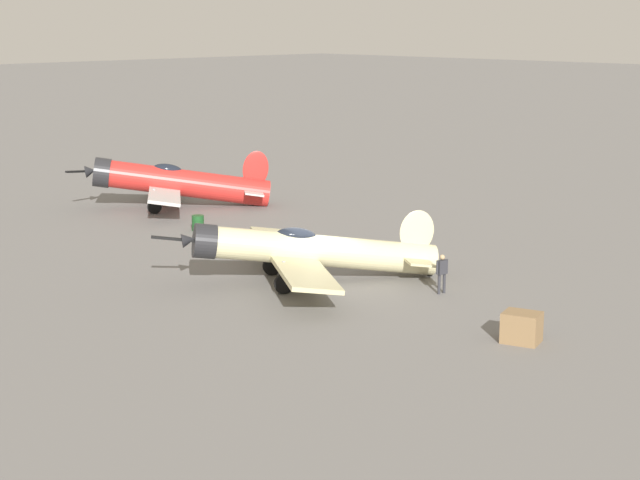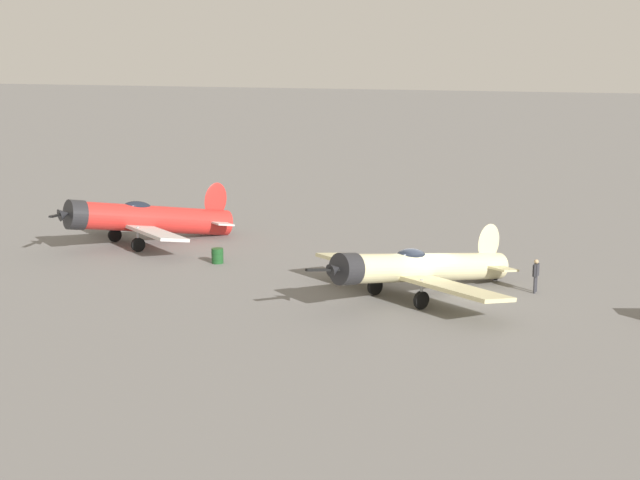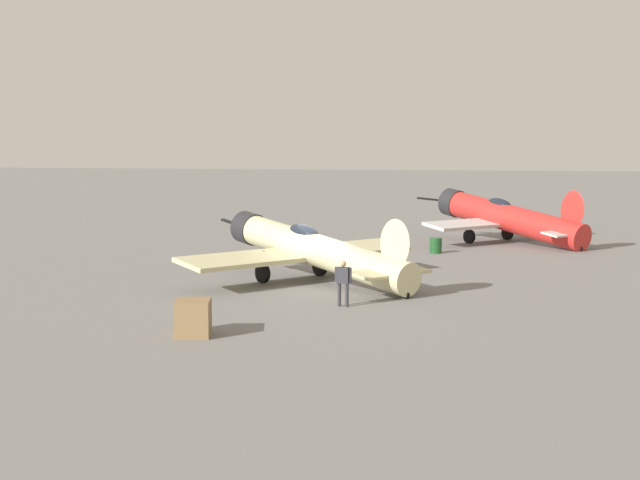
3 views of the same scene
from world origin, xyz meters
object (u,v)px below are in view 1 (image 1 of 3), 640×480
(airplane_foreground, at_px, (308,250))
(ground_crew_mechanic, at_px, (442,270))
(airplane_mid_apron, at_px, (176,182))
(equipment_crate, at_px, (522,327))
(fuel_drum, at_px, (198,223))

(airplane_foreground, xyz_separation_m, ground_crew_mechanic, (2.58, -5.05, -0.40))
(airplane_foreground, xyz_separation_m, airplane_mid_apron, (6.66, 17.75, 0.12))
(airplane_foreground, bearing_deg, airplane_mid_apron, -77.11)
(equipment_crate, bearing_deg, airplane_mid_apron, 76.01)
(ground_crew_mechanic, bearing_deg, fuel_drum, 4.35)
(airplane_foreground, height_order, ground_crew_mechanic, airplane_foreground)
(airplane_foreground, xyz_separation_m, fuel_drum, (3.46, 11.73, -0.97))
(equipment_crate, bearing_deg, airplane_foreground, 87.45)
(airplane_mid_apron, xyz_separation_m, ground_crew_mechanic, (-4.08, -22.80, -0.53))
(airplane_mid_apron, distance_m, ground_crew_mechanic, 23.17)
(airplane_mid_apron, distance_m, equipment_crate, 29.59)
(airplane_mid_apron, xyz_separation_m, fuel_drum, (-3.21, -6.02, -1.10))
(airplane_mid_apron, bearing_deg, airplane_foreground, 106.32)
(airplane_mid_apron, height_order, equipment_crate, airplane_mid_apron)
(airplane_mid_apron, height_order, ground_crew_mechanic, airplane_mid_apron)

